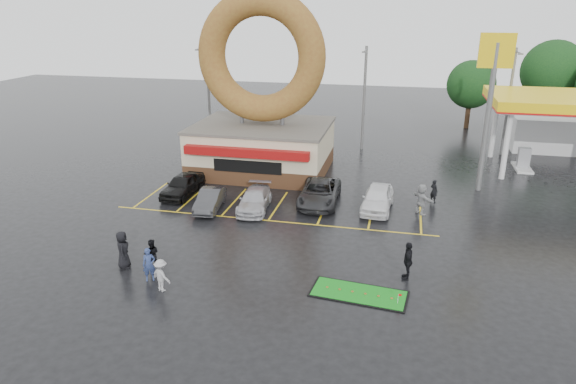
% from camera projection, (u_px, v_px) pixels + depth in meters
% --- Properties ---
extents(ground, '(120.00, 120.00, 0.00)m').
position_uv_depth(ground, '(252.00, 245.00, 27.88)').
color(ground, black).
rests_on(ground, ground).
extents(donut_shop, '(10.20, 8.70, 13.50)m').
position_uv_depth(donut_shop, '(262.00, 114.00, 38.84)').
color(donut_shop, '#472B19').
rests_on(donut_shop, ground).
extents(gas_station, '(12.30, 13.65, 5.90)m').
position_uv_depth(gas_station, '(562.00, 117.00, 41.56)').
color(gas_station, silver).
rests_on(gas_station, ground).
extents(shell_sign, '(2.20, 0.36, 10.60)m').
position_uv_depth(shell_sign, '(492.00, 84.00, 33.59)').
color(shell_sign, slate).
rests_on(shell_sign, ground).
extents(streetlight_left, '(0.40, 2.21, 9.00)m').
position_uv_depth(streetlight_left, '(208.00, 92.00, 46.56)').
color(streetlight_left, slate).
rests_on(streetlight_left, ground).
extents(streetlight_mid, '(0.40, 2.21, 9.00)m').
position_uv_depth(streetlight_mid, '(364.00, 96.00, 44.53)').
color(streetlight_mid, slate).
rests_on(streetlight_mid, ground).
extents(streetlight_right, '(0.40, 2.21, 9.00)m').
position_uv_depth(streetlight_right, '(509.00, 100.00, 42.93)').
color(streetlight_right, slate).
rests_on(streetlight_right, ground).
extents(tree_far_c, '(6.30, 6.30, 9.00)m').
position_uv_depth(tree_far_c, '(553.00, 71.00, 52.36)').
color(tree_far_c, '#332114').
rests_on(tree_far_c, ground).
extents(tree_far_d, '(4.90, 4.90, 7.00)m').
position_uv_depth(tree_far_d, '(471.00, 85.00, 52.66)').
color(tree_far_d, '#332114').
rests_on(tree_far_d, ground).
extents(car_black, '(1.96, 4.42, 1.48)m').
position_uv_depth(car_black, '(183.00, 185.00, 34.86)').
color(car_black, black).
rests_on(car_black, ground).
extents(car_dgrey, '(1.75, 3.94, 1.26)m').
position_uv_depth(car_dgrey, '(210.00, 200.00, 32.53)').
color(car_dgrey, '#333335').
rests_on(car_dgrey, ground).
extents(car_silver, '(2.21, 4.53, 1.27)m').
position_uv_depth(car_silver, '(255.00, 200.00, 32.49)').
color(car_silver, '#B3B3B8').
rests_on(car_silver, ground).
extents(car_grey, '(2.58, 5.34, 1.47)m').
position_uv_depth(car_grey, '(319.00, 193.00, 33.48)').
color(car_grey, '#29292B').
rests_on(car_grey, ground).
extents(car_white, '(2.04, 4.56, 1.52)m').
position_uv_depth(car_white, '(377.00, 198.00, 32.40)').
color(car_white, white).
rests_on(car_white, ground).
extents(person_blue, '(0.71, 0.63, 1.64)m').
position_uv_depth(person_blue, '(149.00, 265.00, 24.03)').
color(person_blue, navy).
rests_on(person_blue, ground).
extents(person_blackjkt, '(0.94, 0.86, 1.57)m').
position_uv_depth(person_blackjkt, '(152.00, 254.00, 25.12)').
color(person_blackjkt, black).
rests_on(person_blackjkt, ground).
extents(person_hoodie, '(1.15, 0.91, 1.56)m').
position_uv_depth(person_hoodie, '(161.00, 275.00, 23.16)').
color(person_hoodie, '#9B9B9E').
rests_on(person_hoodie, ground).
extents(person_bystander, '(0.92, 1.10, 1.93)m').
position_uv_depth(person_bystander, '(123.00, 250.00, 25.17)').
color(person_bystander, black).
rests_on(person_bystander, ground).
extents(person_cameraman, '(0.48, 1.11, 1.89)m').
position_uv_depth(person_cameraman, '(408.00, 261.00, 24.14)').
color(person_cameraman, black).
rests_on(person_cameraman, ground).
extents(person_walker_near, '(1.55, 1.79, 1.95)m').
position_uv_depth(person_walker_near, '(421.00, 199.00, 31.68)').
color(person_walker_near, '#97989A').
rests_on(person_walker_near, ground).
extents(person_walker_far, '(0.67, 0.65, 1.55)m').
position_uv_depth(person_walker_far, '(434.00, 191.00, 33.63)').
color(person_walker_far, black).
rests_on(person_walker_far, ground).
extents(dumpster, '(1.84, 1.26, 1.30)m').
position_uv_depth(dumpster, '(210.00, 156.00, 41.78)').
color(dumpster, '#1A441D').
rests_on(dumpster, ground).
extents(putting_green, '(4.49, 2.31, 0.54)m').
position_uv_depth(putting_green, '(359.00, 294.00, 23.11)').
color(putting_green, black).
rests_on(putting_green, ground).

